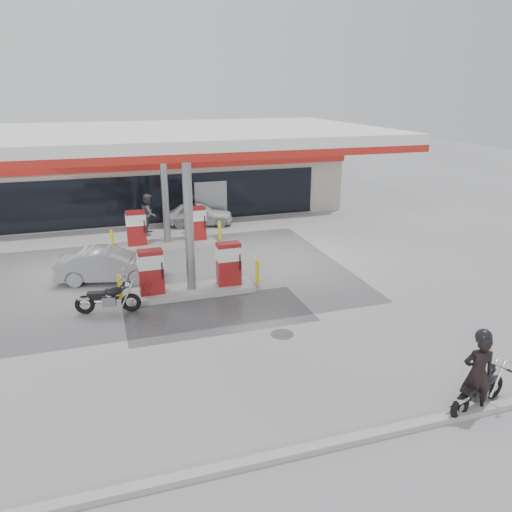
{
  "coord_description": "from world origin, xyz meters",
  "views": [
    {
      "loc": [
        -2.87,
        -14.64,
        7.1
      ],
      "look_at": [
        2.42,
        1.91,
        1.2
      ],
      "focal_mm": 35.0,
      "sensor_mm": 36.0,
      "label": 1
    }
  ],
  "objects_px": {
    "biker_main": "(478,373)",
    "parked_motorcycle": "(109,299)",
    "sedan_white": "(198,214)",
    "attendant": "(149,214)",
    "pump_island_far": "(167,231)",
    "hatchback_silver": "(109,265)",
    "pump_island_near": "(191,275)",
    "parked_car_right": "(229,201)",
    "biker_walking": "(192,214)",
    "main_motorcycle": "(479,390)"
  },
  "relations": [
    {
      "from": "parked_car_right",
      "to": "biker_walking",
      "type": "relative_size",
      "value": 2.33
    },
    {
      "from": "biker_main",
      "to": "parked_motorcycle",
      "type": "distance_m",
      "value": 11.19
    },
    {
      "from": "biker_main",
      "to": "attendant",
      "type": "xyz_separation_m",
      "value": [
        -5.44,
        17.24,
        0.04
      ]
    },
    {
      "from": "main_motorcycle",
      "to": "biker_main",
      "type": "height_order",
      "value": "biker_main"
    },
    {
      "from": "biker_main",
      "to": "biker_walking",
      "type": "height_order",
      "value": "biker_main"
    },
    {
      "from": "attendant",
      "to": "parked_car_right",
      "type": "xyz_separation_m",
      "value": [
        5.13,
        3.61,
        -0.45
      ]
    },
    {
      "from": "main_motorcycle",
      "to": "hatchback_silver",
      "type": "height_order",
      "value": "hatchback_silver"
    },
    {
      "from": "pump_island_near",
      "to": "parked_motorcycle",
      "type": "xyz_separation_m",
      "value": [
        -2.9,
        -0.8,
        -0.22
      ]
    },
    {
      "from": "parked_motorcycle",
      "to": "biker_walking",
      "type": "xyz_separation_m",
      "value": [
        4.52,
        9.0,
        0.39
      ]
    },
    {
      "from": "sedan_white",
      "to": "biker_walking",
      "type": "xyz_separation_m",
      "value": [
        -0.5,
        -1.0,
        0.26
      ]
    },
    {
      "from": "biker_main",
      "to": "parked_motorcycle",
      "type": "xyz_separation_m",
      "value": [
        -7.77,
        8.04,
        -0.49
      ]
    },
    {
      "from": "pump_island_near",
      "to": "sedan_white",
      "type": "height_order",
      "value": "pump_island_near"
    },
    {
      "from": "attendant",
      "to": "parked_car_right",
      "type": "height_order",
      "value": "attendant"
    },
    {
      "from": "pump_island_near",
      "to": "parked_motorcycle",
      "type": "distance_m",
      "value": 3.02
    },
    {
      "from": "hatchback_silver",
      "to": "pump_island_near",
      "type": "bearing_deg",
      "value": -116.44
    },
    {
      "from": "sedan_white",
      "to": "pump_island_far",
      "type": "bearing_deg",
      "value": 157.87
    },
    {
      "from": "biker_main",
      "to": "hatchback_silver",
      "type": "bearing_deg",
      "value": -39.05
    },
    {
      "from": "parked_car_right",
      "to": "hatchback_silver",
      "type": "bearing_deg",
      "value": 151.44
    },
    {
      "from": "sedan_white",
      "to": "hatchback_silver",
      "type": "distance_m",
      "value": 8.54
    },
    {
      "from": "biker_main",
      "to": "sedan_white",
      "type": "bearing_deg",
      "value": -65.08
    },
    {
      "from": "attendant",
      "to": "biker_main",
      "type": "bearing_deg",
      "value": -146.22
    },
    {
      "from": "sedan_white",
      "to": "attendant",
      "type": "distance_m",
      "value": 2.83
    },
    {
      "from": "biker_main",
      "to": "attendant",
      "type": "distance_m",
      "value": 18.07
    },
    {
      "from": "pump_island_far",
      "to": "biker_main",
      "type": "height_order",
      "value": "biker_main"
    },
    {
      "from": "biker_main",
      "to": "parked_motorcycle",
      "type": "bearing_deg",
      "value": -29.71
    },
    {
      "from": "main_motorcycle",
      "to": "biker_walking",
      "type": "relative_size",
      "value": 1.1
    },
    {
      "from": "attendant",
      "to": "biker_walking",
      "type": "distance_m",
      "value": 2.2
    },
    {
      "from": "attendant",
      "to": "main_motorcycle",
      "type": "bearing_deg",
      "value": -145.6
    },
    {
      "from": "main_motorcycle",
      "to": "biker_walking",
      "type": "bearing_deg",
      "value": 83.85
    },
    {
      "from": "hatchback_silver",
      "to": "biker_walking",
      "type": "xyz_separation_m",
      "value": [
        4.4,
        6.0,
        0.24
      ]
    },
    {
      "from": "main_motorcycle",
      "to": "parked_car_right",
      "type": "distance_m",
      "value": 20.79
    },
    {
      "from": "pump_island_near",
      "to": "attendant",
      "type": "height_order",
      "value": "attendant"
    },
    {
      "from": "parked_motorcycle",
      "to": "biker_walking",
      "type": "relative_size",
      "value": 1.21
    },
    {
      "from": "attendant",
      "to": "biker_walking",
      "type": "xyz_separation_m",
      "value": [
        2.19,
        -0.19,
        -0.14
      ]
    },
    {
      "from": "pump_island_far",
      "to": "hatchback_silver",
      "type": "xyz_separation_m",
      "value": [
        -2.77,
        -3.8,
        -0.07
      ]
    },
    {
      "from": "pump_island_near",
      "to": "biker_main",
      "type": "height_order",
      "value": "biker_main"
    },
    {
      "from": "pump_island_near",
      "to": "main_motorcycle",
      "type": "distance_m",
      "value": 10.14
    },
    {
      "from": "pump_island_near",
      "to": "hatchback_silver",
      "type": "height_order",
      "value": "pump_island_near"
    },
    {
      "from": "sedan_white",
      "to": "pump_island_near",
      "type": "bearing_deg",
      "value": 178.42
    },
    {
      "from": "attendant",
      "to": "hatchback_silver",
      "type": "bearing_deg",
      "value": 176.64
    },
    {
      "from": "pump_island_far",
      "to": "parked_car_right",
      "type": "bearing_deg",
      "value": 52.7
    },
    {
      "from": "sedan_white",
      "to": "attendant",
      "type": "bearing_deg",
      "value": 118.17
    },
    {
      "from": "hatchback_silver",
      "to": "biker_main",
      "type": "bearing_deg",
      "value": -133.31
    },
    {
      "from": "hatchback_silver",
      "to": "parked_car_right",
      "type": "xyz_separation_m",
      "value": [
        7.34,
        9.8,
        -0.07
      ]
    },
    {
      "from": "biker_walking",
      "to": "attendant",
      "type": "bearing_deg",
      "value": 149.57
    },
    {
      "from": "hatchback_silver",
      "to": "biker_walking",
      "type": "relative_size",
      "value": 2.21
    },
    {
      "from": "pump_island_far",
      "to": "main_motorcycle",
      "type": "xyz_separation_m",
      "value": [
        5.06,
        -14.78,
        -0.26
      ]
    },
    {
      "from": "pump_island_far",
      "to": "sedan_white",
      "type": "height_order",
      "value": "pump_island_far"
    },
    {
      "from": "parked_car_right",
      "to": "pump_island_near",
      "type": "bearing_deg",
      "value": 167.43
    },
    {
      "from": "sedan_white",
      "to": "parked_car_right",
      "type": "relative_size",
      "value": 0.89
    }
  ]
}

